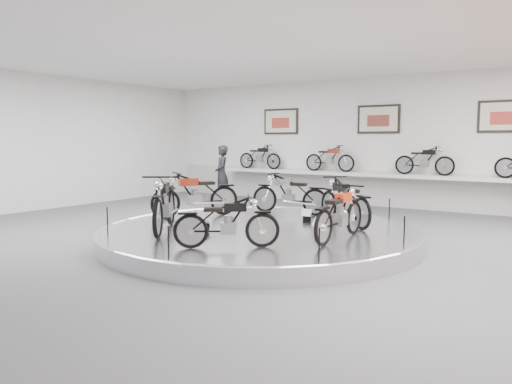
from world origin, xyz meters
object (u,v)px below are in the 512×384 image
Objects in this scene: bike_a at (345,201)px; display_platform at (259,235)px; visitor at (222,174)px; bike_f at (340,213)px; bike_b at (289,194)px; bike_c at (195,194)px; bike_e at (227,222)px; shelf at (374,175)px; bike_d at (165,203)px.

display_platform is at bearing 81.88° from bike_a.
bike_f is at bearing 9.51° from visitor.
bike_b is 2.24m from bike_c.
bike_b is 0.88× the size of visitor.
bike_c is 5.07m from visitor.
bike_b is at bearing 66.69° from bike_e.
visitor reaches higher than shelf.
bike_c is (-2.01, 0.38, 0.67)m from display_platform.
bike_d is at bearing -99.65° from shelf.
shelf is at bearing 66.89° from visitor.
display_platform is 3.93× the size of bike_f.
bike_a is at bearing -75.99° from shelf.
visitor reaches higher than bike_e.
bike_e is at bearing 142.31° from bike_f.
bike_d reaches higher than bike_a.
display_platform is 0.58× the size of shelf.
bike_b is (-0.44, 1.98, 0.64)m from display_platform.
bike_b is (-0.44, -4.42, -0.21)m from shelf.
bike_f is at bearing 111.80° from bike_c.
bike_e reaches higher than display_platform.
shelf is 4.45m from bike_b.
bike_c is 3.92m from bike_f.
bike_e is (2.60, -2.25, -0.09)m from bike_c.
bike_c is 1.85m from bike_d.
bike_a is 3.69m from bike_d.
bike_d is 1.00× the size of visitor.
bike_b is at bearing 166.31° from bike_c.
display_platform is at bearing 110.07° from bike_c.
bike_f is at bearing -74.36° from shelf.
bike_a is 0.89× the size of bike_d.
bike_c is at bearing -108.47° from shelf.
bike_a is 3.41m from bike_c.
bike_f is 0.86× the size of visitor.
bike_b is 1.02× the size of bike_f.
shelf is 8.29m from bike_e.
bike_a is at bearing 16.74° from visitor.
bike_b reaches higher than bike_e.
bike_d is 3.36m from bike_f.
bike_d is 1.28× the size of bike_e.
bike_c reaches higher than bike_f.
bike_b is 3.42m from bike_d.
visitor is at bearing 5.98° from bike_a.
bike_a is (1.27, -5.10, -0.20)m from shelf.
bike_e is 0.91× the size of bike_f.
bike_d reaches higher than bike_b.
bike_a is at bearing 45.60° from display_platform.
bike_f reaches higher than bike_e.
visitor is (-4.61, 4.74, 0.80)m from display_platform.
visitor reaches higher than bike_a.
display_platform is at bearing 97.24° from bike_b.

